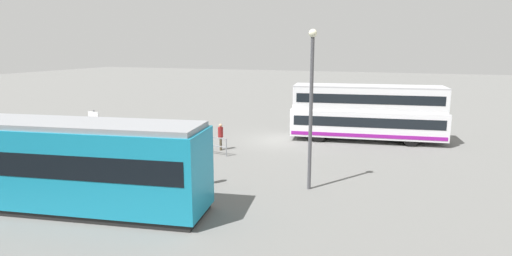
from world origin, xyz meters
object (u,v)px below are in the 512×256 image
at_px(tram_yellow, 40,162).
at_px(info_sign, 94,121).
at_px(double_decker_bus, 367,113).
at_px(pedestrian_crossing, 206,164).
at_px(street_lamp, 311,99).
at_px(pedestrian_near_railing, 221,135).

bearing_deg(tram_yellow, info_sign, -59.67).
relative_size(double_decker_bus, pedestrian_crossing, 6.01).
height_order(tram_yellow, pedestrian_crossing, tram_yellow).
relative_size(double_decker_bus, tram_yellow, 0.75).
bearing_deg(street_lamp, double_decker_bus, -97.31).
distance_m(pedestrian_near_railing, pedestrian_crossing, 6.61).
bearing_deg(double_decker_bus, pedestrian_crossing, 63.31).
xyz_separation_m(pedestrian_near_railing, street_lamp, (-6.80, 5.19, 3.17)).
xyz_separation_m(pedestrian_crossing, info_sign, (10.35, -4.60, 0.58)).
distance_m(pedestrian_near_railing, info_sign, 8.40).
bearing_deg(tram_yellow, street_lamp, -149.14).
bearing_deg(info_sign, street_lamp, 166.74).
bearing_deg(double_decker_bus, pedestrian_near_railing, 35.30).
bearing_deg(pedestrian_near_railing, double_decker_bus, -144.70).
relative_size(pedestrian_crossing, street_lamp, 0.24).
bearing_deg(pedestrian_near_railing, tram_yellow, 75.66).
height_order(double_decker_bus, tram_yellow, double_decker_bus).
xyz_separation_m(tram_yellow, street_lamp, (-9.59, -5.73, 2.28)).
height_order(pedestrian_near_railing, info_sign, info_sign).
bearing_deg(tram_yellow, pedestrian_near_railing, -104.34).
distance_m(double_decker_bus, street_lamp, 11.31).
bearing_deg(street_lamp, pedestrian_crossing, 12.89).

